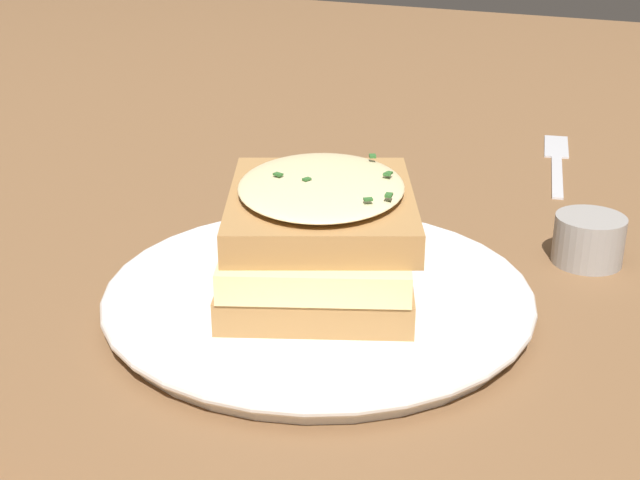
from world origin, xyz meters
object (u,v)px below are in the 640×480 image
Objects in this scene: sandwich at (321,233)px; condiment_pot at (589,240)px; dinner_plate at (320,294)px; fork at (557,156)px.

sandwich is 0.20m from condiment_pot.
fork is at bearing -10.29° from dinner_plate.
condiment_pot reaches higher than fork.
fork is at bearing 16.66° from condiment_pot.
condiment_pot reaches higher than dinner_plate.
dinner_plate is at bearing -112.68° from fork.
dinner_plate is 0.04m from sandwich.
sandwich is at bearing -112.87° from fork.
sandwich is at bearing 135.54° from condiment_pot.
fork is 3.84× the size of condiment_pot.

